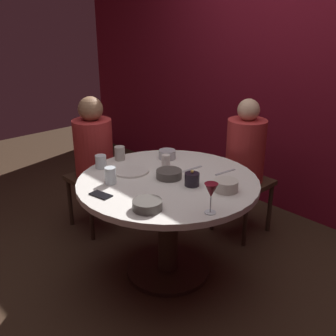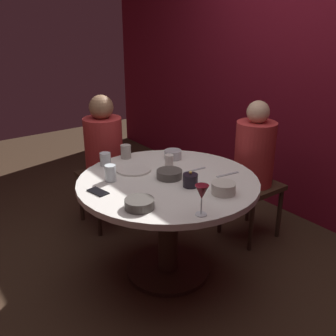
{
  "view_description": "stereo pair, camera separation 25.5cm",
  "coord_description": "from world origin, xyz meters",
  "px_view_note": "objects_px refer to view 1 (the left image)",
  "views": [
    {
      "loc": [
        1.74,
        -1.61,
        1.74
      ],
      "look_at": [
        0.0,
        0.0,
        0.8
      ],
      "focal_mm": 41.67,
      "sensor_mm": 36.0,
      "label": 1
    },
    {
      "loc": [
        1.9,
        -1.42,
        1.74
      ],
      "look_at": [
        0.0,
        0.0,
        0.8
      ],
      "focal_mm": 41.67,
      "sensor_mm": 36.0,
      "label": 2
    }
  ],
  "objects_px": {
    "cell_phone": "(101,195)",
    "cup_near_candle": "(120,153)",
    "seated_diner_back": "(245,153)",
    "bowl_serving_large": "(167,154)",
    "dining_table": "(168,202)",
    "candle_holder": "(192,179)",
    "seated_diner_left": "(94,149)",
    "cup_center_front": "(166,161)",
    "dinner_plate": "(131,171)",
    "bowl_salad_center": "(226,186)",
    "bowl_small_white": "(147,205)",
    "cup_by_right_diner": "(110,176)",
    "cup_by_left_diner": "(101,162)",
    "bowl_sauce_side": "(169,174)",
    "wine_glass": "(211,192)"
  },
  "relations": [
    {
      "from": "cell_phone",
      "to": "cup_near_candle",
      "type": "xyz_separation_m",
      "value": [
        -0.43,
        0.46,
        0.05
      ]
    },
    {
      "from": "seated_diner_back",
      "to": "bowl_serving_large",
      "type": "height_order",
      "value": "seated_diner_back"
    },
    {
      "from": "dining_table",
      "to": "seated_diner_back",
      "type": "distance_m",
      "value": 0.86
    },
    {
      "from": "candle_holder",
      "to": "cell_phone",
      "type": "distance_m",
      "value": 0.58
    },
    {
      "from": "bowl_serving_large",
      "to": "cup_near_candle",
      "type": "distance_m",
      "value": 0.36
    },
    {
      "from": "seated_diner_left",
      "to": "cell_phone",
      "type": "xyz_separation_m",
      "value": [
        0.81,
        -0.47,
        0.02
      ]
    },
    {
      "from": "candle_holder",
      "to": "bowl_serving_large",
      "type": "xyz_separation_m",
      "value": [
        -0.47,
        0.22,
        -0.01
      ]
    },
    {
      "from": "cell_phone",
      "to": "cup_center_front",
      "type": "relative_size",
      "value": 1.54
    },
    {
      "from": "dinner_plate",
      "to": "bowl_salad_center",
      "type": "xyz_separation_m",
      "value": [
        0.64,
        0.24,
        0.03
      ]
    },
    {
      "from": "bowl_serving_large",
      "to": "bowl_small_white",
      "type": "distance_m",
      "value": 0.84
    },
    {
      "from": "seated_diner_left",
      "to": "cup_by_right_diner",
      "type": "relative_size",
      "value": 10.39
    },
    {
      "from": "seated_diner_left",
      "to": "dinner_plate",
      "type": "relative_size",
      "value": 4.71
    },
    {
      "from": "cup_by_left_diner",
      "to": "cup_by_right_diner",
      "type": "bearing_deg",
      "value": -21.75
    },
    {
      "from": "dinner_plate",
      "to": "bowl_sauce_side",
      "type": "height_order",
      "value": "bowl_sauce_side"
    },
    {
      "from": "candle_holder",
      "to": "bowl_salad_center",
      "type": "distance_m",
      "value": 0.22
    },
    {
      "from": "candle_holder",
      "to": "bowl_sauce_side",
      "type": "distance_m",
      "value": 0.19
    },
    {
      "from": "dinner_plate",
      "to": "cup_center_front",
      "type": "relative_size",
      "value": 2.67
    },
    {
      "from": "seated_diner_left",
      "to": "bowl_salad_center",
      "type": "relative_size",
      "value": 7.64
    },
    {
      "from": "bowl_small_white",
      "to": "cup_near_candle",
      "type": "bearing_deg",
      "value": 154.24
    },
    {
      "from": "cell_phone",
      "to": "bowl_sauce_side",
      "type": "bearing_deg",
      "value": -19.82
    },
    {
      "from": "cup_by_left_diner",
      "to": "candle_holder",
      "type": "bearing_deg",
      "value": 21.18
    },
    {
      "from": "candle_holder",
      "to": "bowl_sauce_side",
      "type": "bearing_deg",
      "value": -173.16
    },
    {
      "from": "dining_table",
      "to": "cup_by_left_diner",
      "type": "height_order",
      "value": "cup_by_left_diner"
    },
    {
      "from": "seated_diner_left",
      "to": "bowl_sauce_side",
      "type": "height_order",
      "value": "seated_diner_left"
    },
    {
      "from": "bowl_salad_center",
      "to": "cup_by_right_diner",
      "type": "distance_m",
      "value": 0.74
    },
    {
      "from": "bowl_sauce_side",
      "to": "cup_by_left_diner",
      "type": "bearing_deg",
      "value": -153.54
    },
    {
      "from": "seated_diner_back",
      "to": "bowl_serving_large",
      "type": "bearing_deg",
      "value": -27.26
    },
    {
      "from": "dining_table",
      "to": "candle_holder",
      "type": "height_order",
      "value": "candle_holder"
    },
    {
      "from": "bowl_salad_center",
      "to": "cell_phone",
      "type": "bearing_deg",
      "value": -127.58
    },
    {
      "from": "cup_by_left_diner",
      "to": "seated_diner_back",
      "type": "bearing_deg",
      "value": 65.7
    },
    {
      "from": "cell_phone",
      "to": "cup_center_front",
      "type": "height_order",
      "value": "cup_center_front"
    },
    {
      "from": "candle_holder",
      "to": "cup_center_front",
      "type": "height_order",
      "value": "candle_holder"
    },
    {
      "from": "dinner_plate",
      "to": "bowl_serving_large",
      "type": "xyz_separation_m",
      "value": [
        -0.03,
        0.37,
        0.03
      ]
    },
    {
      "from": "bowl_salad_center",
      "to": "cup_near_candle",
      "type": "bearing_deg",
      "value": -170.33
    },
    {
      "from": "wine_glass",
      "to": "bowl_small_white",
      "type": "bearing_deg",
      "value": -139.75
    },
    {
      "from": "dining_table",
      "to": "bowl_small_white",
      "type": "height_order",
      "value": "bowl_small_white"
    },
    {
      "from": "dining_table",
      "to": "cup_near_candle",
      "type": "bearing_deg",
      "value": -178.68
    },
    {
      "from": "dining_table",
      "to": "wine_glass",
      "type": "height_order",
      "value": "wine_glass"
    },
    {
      "from": "dinner_plate",
      "to": "cup_by_right_diner",
      "type": "bearing_deg",
      "value": -73.0
    },
    {
      "from": "seated_diner_left",
      "to": "bowl_serving_large",
      "type": "xyz_separation_m",
      "value": [
        0.6,
        0.27,
        0.05
      ]
    },
    {
      "from": "dinner_plate",
      "to": "bowl_sauce_side",
      "type": "distance_m",
      "value": 0.28
    },
    {
      "from": "seated_diner_back",
      "to": "cup_near_candle",
      "type": "height_order",
      "value": "seated_diner_back"
    },
    {
      "from": "candle_holder",
      "to": "bowl_small_white",
      "type": "height_order",
      "value": "candle_holder"
    },
    {
      "from": "bowl_salad_center",
      "to": "cup_by_left_diner",
      "type": "relative_size",
      "value": 1.6
    },
    {
      "from": "bowl_serving_large",
      "to": "bowl_sauce_side",
      "type": "distance_m",
      "value": 0.38
    },
    {
      "from": "seated_diner_back",
      "to": "cell_phone",
      "type": "xyz_separation_m",
      "value": [
        -0.09,
        -1.31,
        0.02
      ]
    },
    {
      "from": "cell_phone",
      "to": "bowl_serving_large",
      "type": "height_order",
      "value": "bowl_serving_large"
    },
    {
      "from": "seated_diner_back",
      "to": "dinner_plate",
      "type": "xyz_separation_m",
      "value": [
        -0.27,
        -0.95,
        0.02
      ]
    },
    {
      "from": "bowl_salad_center",
      "to": "seated_diner_back",
      "type": "bearing_deg",
      "value": 118.03
    },
    {
      "from": "bowl_salad_center",
      "to": "cup_by_right_diner",
      "type": "relative_size",
      "value": 1.36
    }
  ]
}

